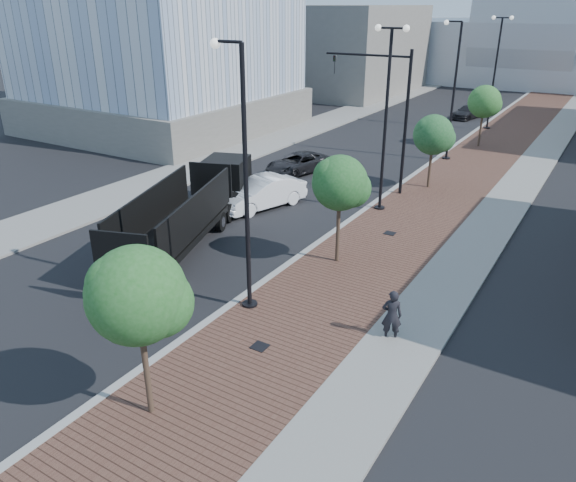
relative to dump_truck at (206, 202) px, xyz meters
The scene contains 23 objects.
sidewalk 26.31m from the dump_truck, 69.15° to the left, with size 7.00×140.00×0.12m, color #4C2D23.
concrete_strip 27.39m from the dump_truck, 63.85° to the left, with size 2.40×140.00×0.13m, color slate.
curb 25.28m from the dump_truck, 76.59° to the left, with size 0.30×140.00×0.14m, color gray.
west_sidewalk 25.61m from the dump_truck, 106.21° to the left, with size 4.00×140.00×0.12m, color slate.
dump_truck is the anchor object (origin of this frame).
white_sedan 3.77m from the dump_truck, 76.82° to the left, with size 1.76×5.04×1.66m, color white.
dark_car_mid 10.42m from the dump_truck, 94.81° to the left, with size 2.14×4.64×1.29m, color black.
dark_car_far 35.05m from the dump_truck, 84.04° to the left, with size 1.69×4.16×1.21m, color black.
pedestrian 12.49m from the dump_truck, 22.07° to the right, with size 0.66×0.43×1.82m, color black.
streetlight_1 8.91m from the dump_truck, 40.59° to the right, with size 1.44×0.56×9.21m.
streetlight_2 9.87m from the dump_truck, 45.47° to the left, with size 1.72×0.56×9.28m.
streetlight_3 19.86m from the dump_truck, 71.13° to the left, with size 1.44×0.56×9.21m.
streetlight_4 31.44m from the dump_truck, 78.07° to the left, with size 1.72×0.56×9.28m.
traffic_mast 11.67m from the dump_truck, 59.84° to the left, with size 5.09×0.20×8.00m.
tree_0 13.87m from the dump_truck, 56.67° to the right, with size 2.52×2.50×4.91m.
tree_1 7.86m from the dump_truck, ahead, with size 2.32×2.26×4.70m.
tree_2 13.95m from the dump_truck, 57.07° to the left, with size 2.36×2.31×4.40m.
tree_3 24.85m from the dump_truck, 72.35° to the left, with size 2.45×2.41×4.67m.
tower_podium 24.57m from the dump_truck, 137.60° to the left, with size 19.00×19.00×3.00m, color #64605A.
convention_center 69.83m from the dump_truck, 86.83° to the left, with size 50.00×30.00×50.00m.
commercial_block_nw 46.90m from the dump_truck, 107.61° to the left, with size 14.00×20.00×10.00m, color slate.
utility_cover_1 11.17m from the dump_truck, 42.00° to the right, with size 0.50×0.50×0.02m, color black.
utility_cover_2 9.06m from the dump_truck, 23.34° to the left, with size 0.50×0.50×0.02m, color black.
Camera 1 is at (10.84, -4.01, 10.18)m, focal length 34.12 mm.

